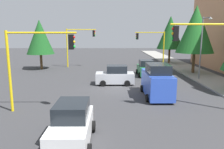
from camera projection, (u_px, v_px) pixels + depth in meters
ground_plane at (119, 89)px, 20.96m from camera, size 120.00×120.00×0.00m
sidewalk_kerb at (206, 78)px, 25.96m from camera, size 80.00×4.00×0.15m
traffic_signal_near_right at (36, 55)px, 14.31m from camera, size 0.36×4.59×5.39m
traffic_signal_far_left at (152, 42)px, 34.06m from camera, size 0.36×4.59×5.50m
traffic_signal_far_right at (78, 40)px, 33.91m from camera, size 0.36×4.59×5.93m
traffic_signal_near_left at (211, 49)px, 14.35m from camera, size 0.36×4.59×5.92m
street_lamp_curbside at (203, 41)px, 23.80m from camera, size 2.15×0.28×7.00m
tree_roadside_mid at (196, 29)px, 27.87m from camera, size 4.75×4.75×8.70m
tree_opposite_side at (40, 37)px, 31.80m from camera, size 3.93×3.93×7.16m
tree_roadside_far at (170, 33)px, 37.76m from camera, size 4.45×4.45×8.15m
delivery_van_blue at (157, 82)px, 18.22m from camera, size 4.80×2.22×2.77m
car_silver at (115, 76)px, 22.76m from camera, size 2.11×3.91×1.98m
car_green at (146, 69)px, 27.46m from camera, size 3.83×2.10×1.98m
car_white at (72, 125)px, 10.49m from camera, size 4.04×2.05×1.98m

